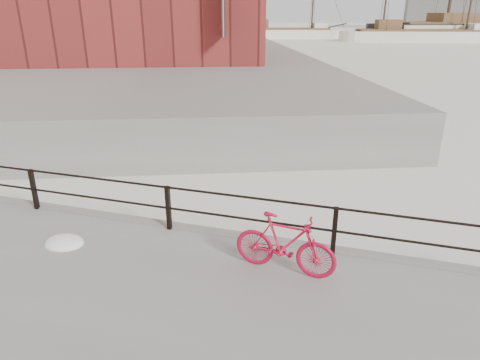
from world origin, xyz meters
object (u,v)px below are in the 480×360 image
Objects in this scene: schooner_left at (284,38)px; workboat_near at (130,65)px; schooner_mid at (422,42)px; workboat_far at (174,49)px; bicycle at (285,244)px.

workboat_near is (-5.37, -46.88, 0.00)m from schooner_left.
schooner_mid reaches higher than workboat_far.
workboat_near is 0.99× the size of workboat_far.
bicycle is at bearing -72.35° from workboat_far.
schooner_mid is at bearing 20.68° from workboat_near.
workboat_near and workboat_far have the same top height.
bicycle is 0.15× the size of workboat_near.
bicycle is at bearing -90.54° from workboat_near.
schooner_left reaches higher than bicycle.
schooner_mid is 24.45m from schooner_left.
schooner_mid reaches higher than schooner_left.
workboat_near is 18.27m from workboat_far.
schooner_left is at bearing 107.22° from bicycle.
bicycle is 54.54m from workboat_far.
schooner_mid reaches higher than bicycle.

